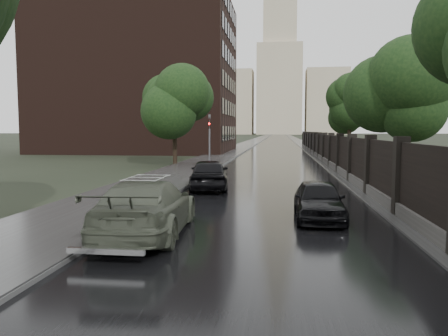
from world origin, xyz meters
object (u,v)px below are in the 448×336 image
at_px(tree_right_c, 350,110).
at_px(traffic_light, 210,137).
at_px(hatchback_left, 209,174).
at_px(tree_right_b, 398,95).
at_px(volga_sedan, 147,207).
at_px(tree_left_far, 174,101).
at_px(car_right_near, 319,200).

xyz_separation_m(tree_right_c, traffic_light, (-11.80, -15.01, -2.55)).
bearing_deg(traffic_light, hatchback_left, -80.97).
bearing_deg(tree_right_c, tree_right_b, -90.00).
relative_size(tree_right_b, volga_sedan, 1.32).
bearing_deg(hatchback_left, tree_left_far, -77.54).
xyz_separation_m(traffic_light, volga_sedan, (1.24, -18.63, -1.62)).
height_order(tree_right_c, car_right_near, tree_right_c).
bearing_deg(volga_sedan, hatchback_left, -94.92).
distance_m(tree_right_b, hatchback_left, 12.78).
xyz_separation_m(tree_left_far, tree_right_c, (15.50, 10.00, -0.29)).
height_order(tree_right_b, tree_right_c, same).
relative_size(tree_right_c, car_right_near, 1.84).
distance_m(traffic_light, volga_sedan, 18.74).
distance_m(tree_left_far, tree_right_c, 18.45).
height_order(tree_left_far, traffic_light, tree_left_far).
bearing_deg(traffic_light, tree_right_b, -14.24).
distance_m(tree_left_far, car_right_near, 23.59).
bearing_deg(tree_right_c, volga_sedan, -107.43).
height_order(volga_sedan, hatchback_left, volga_sedan).
bearing_deg(hatchback_left, volga_sedan, 81.12).
distance_m(tree_right_b, volga_sedan, 19.32).
bearing_deg(volga_sedan, traffic_light, -89.72).
distance_m(traffic_light, car_right_near, 17.16).
xyz_separation_m(volga_sedan, car_right_near, (4.89, 2.69, -0.13)).
xyz_separation_m(tree_right_c, hatchback_left, (-10.33, -24.24, -4.18)).
bearing_deg(volga_sedan, car_right_near, -154.72).
distance_m(tree_right_c, car_right_near, 31.75).
relative_size(hatchback_left, car_right_near, 1.18).
distance_m(hatchback_left, car_right_near, 8.16).
bearing_deg(traffic_light, volga_sedan, -86.19).
bearing_deg(tree_left_far, tree_right_c, 32.83).
xyz_separation_m(tree_right_b, tree_right_c, (0.00, 18.00, 0.00)).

